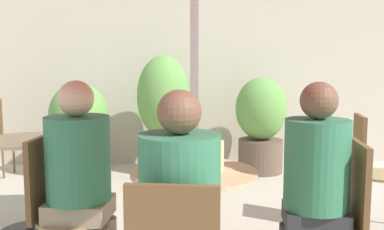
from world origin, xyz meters
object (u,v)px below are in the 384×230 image
(beer_glass_0, at_px, (170,154))
(potted_plant_0, at_px, (79,123))
(bistro_chair_4, at_px, (370,162))
(cafe_table_far, at_px, (28,168))
(bistro_chair_2, at_px, (341,211))
(cafe_table_near, at_px, (194,211))
(seated_person_1, at_px, (180,213))
(seated_person_0, at_px, (81,171))
(potted_plant_2, at_px, (261,122))
(seated_person_2, at_px, (314,176))
(beer_glass_1, at_px, (218,156))
(potted_plant_1, at_px, (164,110))
(bistro_chair_0, at_px, (56,202))

(beer_glass_0, height_order, potted_plant_0, potted_plant_0)
(bistro_chair_4, height_order, potted_plant_0, potted_plant_0)
(bistro_chair_4, relative_size, beer_glass_0, 4.55)
(cafe_table_far, height_order, bistro_chair_2, bistro_chair_2)
(cafe_table_near, distance_m, seated_person_1, 0.65)
(cafe_table_far, xyz_separation_m, bistro_chair_2, (1.98, -1.10, 0.03))
(seated_person_0, height_order, seated_person_1, seated_person_0)
(seated_person_1, bearing_deg, cafe_table_far, -47.70)
(cafe_table_far, relative_size, seated_person_0, 0.60)
(cafe_table_far, xyz_separation_m, beer_glass_0, (1.09, -1.03, 0.32))
(seated_person_1, bearing_deg, potted_plant_2, -98.35)
(cafe_table_far, xyz_separation_m, bistro_chair_4, (2.59, -0.02, 0.03))
(beer_glass_0, height_order, potted_plant_2, potted_plant_2)
(seated_person_2, height_order, beer_glass_1, seated_person_2)
(seated_person_1, relative_size, potted_plant_0, 1.14)
(seated_person_0, bearing_deg, bistro_chair_2, -90.00)
(seated_person_2, bearing_deg, seated_person_1, -44.97)
(bistro_chair_2, bearing_deg, seated_person_0, -90.00)
(seated_person_1, distance_m, beer_glass_0, 0.60)
(seated_person_1, bearing_deg, potted_plant_1, -79.82)
(beer_glass_0, bearing_deg, seated_person_0, 168.20)
(potted_plant_0, bearing_deg, bistro_chair_4, -33.31)
(bistro_chair_4, xyz_separation_m, potted_plant_0, (-2.58, 1.69, 0.07))
(bistro_chair_4, height_order, seated_person_2, seated_person_2)
(seated_person_2, bearing_deg, potted_plant_1, -155.87)
(seated_person_1, bearing_deg, beer_glass_1, -100.89)
(cafe_table_far, xyz_separation_m, beer_glass_1, (1.34, -0.99, 0.31))
(bistro_chair_4, relative_size, seated_person_0, 0.74)
(cafe_table_near, height_order, bistro_chair_4, bistro_chair_4)
(beer_glass_1, bearing_deg, bistro_chair_4, 38.00)
(cafe_table_far, height_order, bistro_chair_0, bistro_chair_0)
(bistro_chair_4, relative_size, seated_person_1, 0.74)
(beer_glass_1, distance_m, potted_plant_1, 2.80)
(bistro_chair_2, distance_m, beer_glass_1, 0.70)
(potted_plant_0, bearing_deg, cafe_table_near, -65.92)
(bistro_chair_4, bearing_deg, seated_person_0, 124.55)
(seated_person_2, distance_m, beer_glass_1, 0.51)
(bistro_chair_4, bearing_deg, bistro_chair_0, 122.63)
(potted_plant_1, bearing_deg, cafe_table_near, -84.81)
(bistro_chair_0, distance_m, seated_person_2, 1.40)
(seated_person_1, bearing_deg, bistro_chair_4, -124.96)
(beer_glass_0, relative_size, potted_plant_2, 0.18)
(bistro_chair_0, relative_size, seated_person_1, 0.74)
(beer_glass_0, relative_size, potted_plant_0, 0.19)
(cafe_table_far, height_order, seated_person_2, seated_person_2)
(cafe_table_near, height_order, seated_person_0, seated_person_0)
(seated_person_0, relative_size, potted_plant_0, 1.14)
(beer_glass_0, distance_m, potted_plant_0, 2.92)
(bistro_chair_0, xyz_separation_m, potted_plant_2, (1.63, 2.69, 0.06))
(seated_person_0, relative_size, potted_plant_1, 0.89)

